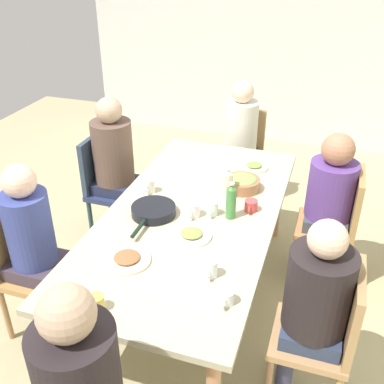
{
  "coord_description": "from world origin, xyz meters",
  "views": [
    {
      "loc": [
        2.33,
        0.77,
        2.29
      ],
      "look_at": [
        0.0,
        0.0,
        0.88
      ],
      "focal_mm": 42.52,
      "sensor_mm": 36.0,
      "label": 1
    }
  ],
  "objects_px": {
    "cup_3": "(211,269)",
    "bottle_0": "(231,201)",
    "person_0": "(240,135)",
    "person_5": "(115,159)",
    "chair_5": "(107,183)",
    "plate_0": "(127,259)",
    "person_4": "(33,239)",
    "cup_1": "(226,297)",
    "bowl_0": "(242,183)",
    "chair_0": "(241,152)",
    "chair_3": "(327,332)",
    "person_3": "(315,300)",
    "chair_4": "(26,262)",
    "plate_1": "(254,166)",
    "plate_2": "(192,235)",
    "cup_6": "(212,208)",
    "chair_2": "(338,221)",
    "bottle_1": "(228,184)",
    "cup_2": "(193,210)",
    "dining_table": "(192,221)",
    "cup_4": "(96,303)",
    "person_2": "(329,195)",
    "serving_pan": "(153,211)",
    "cup_5": "(251,206)",
    "cup_0": "(149,186)"
  },
  "relations": [
    {
      "from": "cup_2",
      "to": "bottle_1",
      "type": "relative_size",
      "value": 0.54
    },
    {
      "from": "cup_3",
      "to": "bottle_0",
      "type": "bearing_deg",
      "value": -176.21
    },
    {
      "from": "dining_table",
      "to": "person_0",
      "type": "xyz_separation_m",
      "value": [
        -1.37,
        0.0,
        0.05
      ]
    },
    {
      "from": "person_3",
      "to": "chair_4",
      "type": "bearing_deg",
      "value": -90.0
    },
    {
      "from": "cup_2",
      "to": "cup_0",
      "type": "bearing_deg",
      "value": -117.36
    },
    {
      "from": "person_5",
      "to": "bottle_1",
      "type": "xyz_separation_m",
      "value": [
        0.29,
        0.98,
        0.09
      ]
    },
    {
      "from": "person_0",
      "to": "person_5",
      "type": "relative_size",
      "value": 0.97
    },
    {
      "from": "person_5",
      "to": "cup_5",
      "type": "height_order",
      "value": "person_5"
    },
    {
      "from": "dining_table",
      "to": "bottle_1",
      "type": "distance_m",
      "value": 0.35
    },
    {
      "from": "bottle_1",
      "to": "cup_1",
      "type": "bearing_deg",
      "value": 14.1
    },
    {
      "from": "cup_1",
      "to": "cup_5",
      "type": "bearing_deg",
      "value": -176.02
    },
    {
      "from": "person_3",
      "to": "cup_5",
      "type": "relative_size",
      "value": 9.79
    },
    {
      "from": "person_4",
      "to": "chair_5",
      "type": "relative_size",
      "value": 1.33
    },
    {
      "from": "plate_2",
      "to": "bottle_0",
      "type": "distance_m",
      "value": 0.34
    },
    {
      "from": "person_0",
      "to": "person_4",
      "type": "height_order",
      "value": "person_0"
    },
    {
      "from": "chair_3",
      "to": "bowl_0",
      "type": "height_order",
      "value": "chair_3"
    },
    {
      "from": "person_4",
      "to": "plate_2",
      "type": "distance_m",
      "value": 0.94
    },
    {
      "from": "person_4",
      "to": "chair_2",
      "type": "bearing_deg",
      "value": 122.09
    },
    {
      "from": "cup_4",
      "to": "cup_5",
      "type": "bearing_deg",
      "value": 155.04
    },
    {
      "from": "person_4",
      "to": "plate_1",
      "type": "xyz_separation_m",
      "value": [
        -1.28,
        1.07,
        0.04
      ]
    },
    {
      "from": "cup_5",
      "to": "person_4",
      "type": "bearing_deg",
      "value": -59.83
    },
    {
      "from": "person_5",
      "to": "plate_0",
      "type": "height_order",
      "value": "person_5"
    },
    {
      "from": "person_3",
      "to": "person_5",
      "type": "bearing_deg",
      "value": -123.45
    },
    {
      "from": "plate_2",
      "to": "serving_pan",
      "type": "bearing_deg",
      "value": -116.42
    },
    {
      "from": "dining_table",
      "to": "bottle_1",
      "type": "bearing_deg",
      "value": 146.46
    },
    {
      "from": "cup_1",
      "to": "bowl_0",
      "type": "bearing_deg",
      "value": -171.16
    },
    {
      "from": "person_0",
      "to": "person_5",
      "type": "height_order",
      "value": "person_5"
    },
    {
      "from": "cup_6",
      "to": "bottle_1",
      "type": "height_order",
      "value": "bottle_1"
    },
    {
      "from": "bowl_0",
      "to": "serving_pan",
      "type": "distance_m",
      "value": 0.68
    },
    {
      "from": "chair_5",
      "to": "bottle_0",
      "type": "bearing_deg",
      "value": 65.77
    },
    {
      "from": "cup_3",
      "to": "bottle_1",
      "type": "bearing_deg",
      "value": -171.67
    },
    {
      "from": "person_0",
      "to": "chair_2",
      "type": "relative_size",
      "value": 1.34
    },
    {
      "from": "cup_6",
      "to": "chair_2",
      "type": "bearing_deg",
      "value": 124.07
    },
    {
      "from": "cup_0",
      "to": "cup_4",
      "type": "xyz_separation_m",
      "value": [
        1.11,
        0.2,
        -0.01
      ]
    },
    {
      "from": "bowl_0",
      "to": "cup_5",
      "type": "xyz_separation_m",
      "value": [
        0.26,
        0.11,
        -0.01
      ]
    },
    {
      "from": "dining_table",
      "to": "chair_0",
      "type": "relative_size",
      "value": 2.4
    },
    {
      "from": "plate_1",
      "to": "plate_2",
      "type": "bearing_deg",
      "value": -9.66
    },
    {
      "from": "chair_3",
      "to": "cup_4",
      "type": "distance_m",
      "value": 1.17
    },
    {
      "from": "chair_5",
      "to": "plate_0",
      "type": "height_order",
      "value": "chair_5"
    },
    {
      "from": "plate_0",
      "to": "chair_5",
      "type": "bearing_deg",
      "value": -147.03
    },
    {
      "from": "plate_0",
      "to": "cup_2",
      "type": "xyz_separation_m",
      "value": [
        -0.54,
        0.2,
        0.03
      ]
    },
    {
      "from": "chair_3",
      "to": "chair_5",
      "type": "height_order",
      "value": "same"
    },
    {
      "from": "cup_4",
      "to": "cup_1",
      "type": "bearing_deg",
      "value": 112.33
    },
    {
      "from": "chair_3",
      "to": "person_4",
      "type": "relative_size",
      "value": 0.75
    },
    {
      "from": "chair_0",
      "to": "chair_5",
      "type": "relative_size",
      "value": 1.0
    },
    {
      "from": "chair_0",
      "to": "cup_4",
      "type": "height_order",
      "value": "chair_0"
    },
    {
      "from": "person_2",
      "to": "serving_pan",
      "type": "relative_size",
      "value": 2.52
    },
    {
      "from": "chair_0",
      "to": "chair_3",
      "type": "bearing_deg",
      "value": 24.4
    },
    {
      "from": "person_3",
      "to": "chair_4",
      "type": "height_order",
      "value": "person_3"
    },
    {
      "from": "bowl_0",
      "to": "cup_4",
      "type": "bearing_deg",
      "value": -16.28
    }
  ]
}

